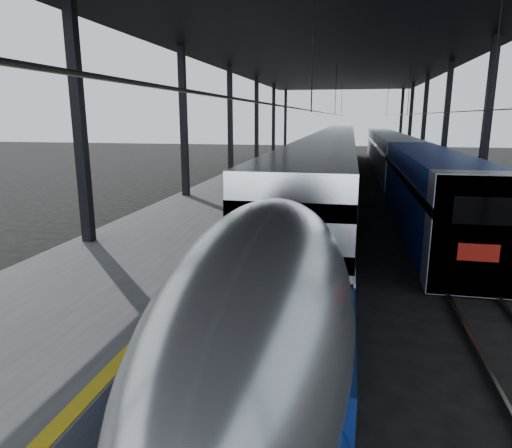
# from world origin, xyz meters

# --- Properties ---
(ground) EXTENTS (160.00, 160.00, 0.00)m
(ground) POSITION_xyz_m (0.00, 0.00, 0.00)
(ground) COLOR black
(ground) RESTS_ON ground
(platform) EXTENTS (6.00, 80.00, 1.00)m
(platform) POSITION_xyz_m (-3.50, 20.00, 0.50)
(platform) COLOR #4C4C4F
(platform) RESTS_ON ground
(yellow_strip) EXTENTS (0.30, 80.00, 0.01)m
(yellow_strip) POSITION_xyz_m (-0.70, 20.00, 1.00)
(yellow_strip) COLOR gold
(yellow_strip) RESTS_ON platform
(rails) EXTENTS (6.52, 80.00, 0.16)m
(rails) POSITION_xyz_m (4.50, 20.00, 0.08)
(rails) COLOR slate
(rails) RESTS_ON ground
(canopy) EXTENTS (18.00, 75.00, 9.47)m
(canopy) POSITION_xyz_m (1.90, 20.00, 9.12)
(canopy) COLOR black
(canopy) RESTS_ON ground
(tgv_train) EXTENTS (2.92, 65.20, 4.19)m
(tgv_train) POSITION_xyz_m (2.00, 24.60, 1.96)
(tgv_train) COLOR #B7BABF
(tgv_train) RESTS_ON ground
(second_train) EXTENTS (2.71, 56.05, 3.73)m
(second_train) POSITION_xyz_m (7.00, 31.82, 1.89)
(second_train) COLOR navy
(second_train) RESTS_ON ground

